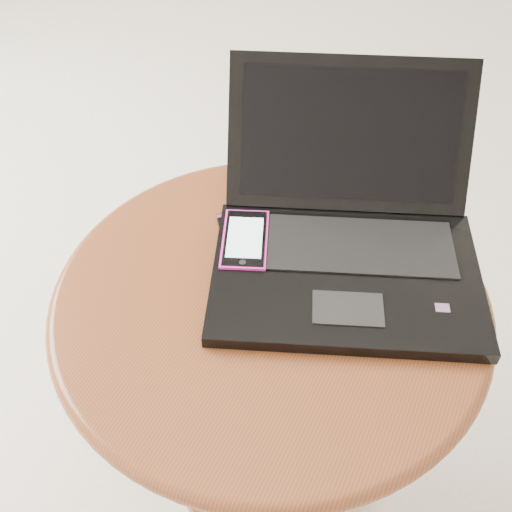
% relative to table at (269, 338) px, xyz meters
% --- Properties ---
extents(table, '(0.56, 0.56, 0.45)m').
position_rel_table_xyz_m(table, '(0.00, 0.00, 0.00)').
color(table, '#612F14').
rests_on(table, ground).
extents(laptop, '(0.44, 0.44, 0.20)m').
position_rel_table_xyz_m(laptop, '(0.06, 0.11, 0.13)').
color(laptop, black).
rests_on(laptop, table).
extents(phone_black, '(0.11, 0.12, 0.01)m').
position_rel_table_xyz_m(phone_black, '(-0.07, 0.07, 0.10)').
color(phone_black, black).
rests_on(phone_black, table).
extents(phone_pink, '(0.10, 0.13, 0.01)m').
position_rel_table_xyz_m(phone_pink, '(-0.06, 0.06, 0.11)').
color(phone_pink, '#F92CB1').
rests_on(phone_pink, phone_black).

